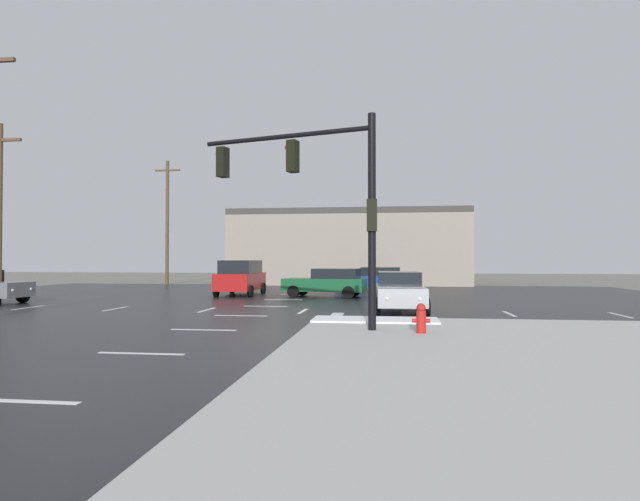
{
  "coord_description": "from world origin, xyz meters",
  "views": [
    {
      "loc": [
        5.45,
        -21.25,
        2.11
      ],
      "look_at": [
        1.76,
        7.22,
        2.58
      ],
      "focal_mm": 30.0,
      "sensor_mm": 36.0,
      "label": 1
    }
  ],
  "objects_px": {
    "sedan_blue": "(373,279)",
    "sedan_silver": "(399,291)",
    "fire_hydrant": "(421,318)",
    "suv_red": "(241,277)",
    "utility_pole_distant": "(167,220)",
    "sedan_green": "(328,282)",
    "traffic_signal_mast": "(322,187)"
  },
  "relations": [
    {
      "from": "suv_red",
      "to": "sedan_green",
      "type": "xyz_separation_m",
      "value": [
        5.22,
        -0.94,
        -0.24
      ]
    },
    {
      "from": "utility_pole_distant",
      "to": "sedan_blue",
      "type": "bearing_deg",
      "value": -25.26
    },
    {
      "from": "fire_hydrant",
      "to": "sedan_silver",
      "type": "relative_size",
      "value": 0.17
    },
    {
      "from": "traffic_signal_mast",
      "to": "fire_hydrant",
      "type": "distance_m",
      "value": 4.69
    },
    {
      "from": "sedan_silver",
      "to": "suv_red",
      "type": "xyz_separation_m",
      "value": [
        -9.01,
        8.73,
        0.24
      ]
    },
    {
      "from": "fire_hydrant",
      "to": "sedan_green",
      "type": "bearing_deg",
      "value": 105.85
    },
    {
      "from": "fire_hydrant",
      "to": "suv_red",
      "type": "height_order",
      "value": "suv_red"
    },
    {
      "from": "traffic_signal_mast",
      "to": "fire_hydrant",
      "type": "xyz_separation_m",
      "value": [
        2.79,
        -0.89,
        -3.67
      ]
    },
    {
      "from": "traffic_signal_mast",
      "to": "sedan_blue",
      "type": "bearing_deg",
      "value": -76.79
    },
    {
      "from": "sedan_silver",
      "to": "sedan_green",
      "type": "height_order",
      "value": "same"
    },
    {
      "from": "sedan_silver",
      "to": "sedan_green",
      "type": "distance_m",
      "value": 8.66
    },
    {
      "from": "sedan_silver",
      "to": "suv_red",
      "type": "height_order",
      "value": "suv_red"
    },
    {
      "from": "traffic_signal_mast",
      "to": "utility_pole_distant",
      "type": "relative_size",
      "value": 0.58
    },
    {
      "from": "sedan_silver",
      "to": "sedan_blue",
      "type": "relative_size",
      "value": 1.0
    },
    {
      "from": "fire_hydrant",
      "to": "sedan_green",
      "type": "distance_m",
      "value": 15.52
    },
    {
      "from": "traffic_signal_mast",
      "to": "fire_hydrant",
      "type": "bearing_deg",
      "value": 178.1
    },
    {
      "from": "sedan_green",
      "to": "utility_pole_distant",
      "type": "relative_size",
      "value": 0.45
    },
    {
      "from": "traffic_signal_mast",
      "to": "sedan_blue",
      "type": "height_order",
      "value": "traffic_signal_mast"
    },
    {
      "from": "fire_hydrant",
      "to": "sedan_blue",
      "type": "relative_size",
      "value": 0.17
    },
    {
      "from": "sedan_green",
      "to": "sedan_blue",
      "type": "bearing_deg",
      "value": -107.33
    },
    {
      "from": "sedan_silver",
      "to": "sedan_blue",
      "type": "bearing_deg",
      "value": -175.83
    },
    {
      "from": "sedan_blue",
      "to": "sedan_silver",
      "type": "bearing_deg",
      "value": 97.96
    },
    {
      "from": "suv_red",
      "to": "utility_pole_distant",
      "type": "bearing_deg",
      "value": 37.37
    },
    {
      "from": "sedan_blue",
      "to": "suv_red",
      "type": "distance_m",
      "value": 8.7
    },
    {
      "from": "sedan_silver",
      "to": "sedan_green",
      "type": "relative_size",
      "value": 0.98
    },
    {
      "from": "traffic_signal_mast",
      "to": "sedan_blue",
      "type": "xyz_separation_m",
      "value": [
        0.89,
        19.28,
        -3.35
      ]
    },
    {
      "from": "traffic_signal_mast",
      "to": "fire_hydrant",
      "type": "height_order",
      "value": "traffic_signal_mast"
    },
    {
      "from": "sedan_blue",
      "to": "sedan_green",
      "type": "bearing_deg",
      "value": 67.51
    },
    {
      "from": "sedan_blue",
      "to": "utility_pole_distant",
      "type": "distance_m",
      "value": 19.92
    },
    {
      "from": "sedan_green",
      "to": "utility_pole_distant",
      "type": "distance_m",
      "value": 20.84
    },
    {
      "from": "fire_hydrant",
      "to": "sedan_silver",
      "type": "distance_m",
      "value": 7.16
    },
    {
      "from": "utility_pole_distant",
      "to": "sedan_green",
      "type": "bearing_deg",
      "value": -41.66
    }
  ]
}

